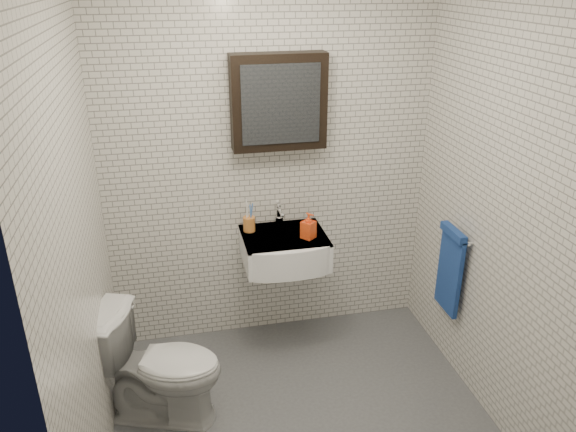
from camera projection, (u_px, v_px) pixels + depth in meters
The scene contains 9 objects.
ground at pixel (303, 418), 3.35m from camera, with size 2.20×2.00×0.01m, color #4B4D53.
room_shell at pixel (306, 190), 2.76m from camera, with size 2.22×2.02×2.51m.
washbasin at pixel (285, 250), 3.71m from camera, with size 0.55×0.50×0.20m.
faucet at pixel (279, 216), 3.82m from camera, with size 0.06×0.20×0.15m.
mirror_cabinet at pixel (279, 102), 3.50m from camera, with size 0.60×0.15×0.60m.
towel_rail at pixel (450, 266), 3.57m from camera, with size 0.09×0.30×0.58m.
toothbrush_cup at pixel (249, 223), 3.75m from camera, with size 0.10×0.10×0.22m.
soap_bottle at pixel (308, 226), 3.63m from camera, with size 0.08×0.08×0.17m, color orange.
toilet at pixel (161, 365), 3.24m from camera, with size 0.40×0.71×0.72m, color silver.
Camera 1 is at (-0.64, -2.50, 2.46)m, focal length 35.00 mm.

